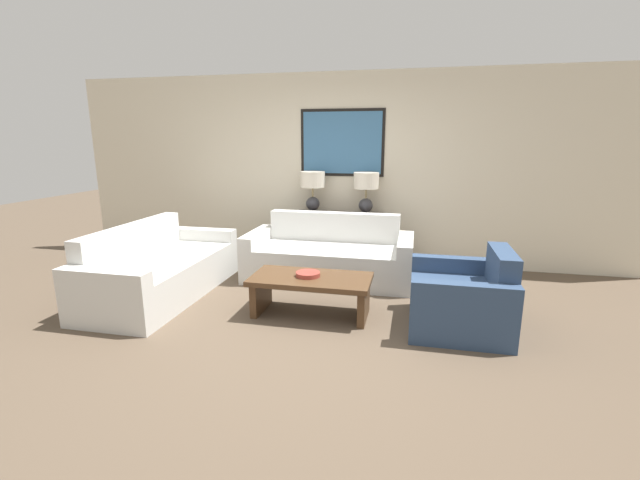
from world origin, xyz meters
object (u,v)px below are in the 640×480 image
object	(u,v)px
table_lamp_left	(313,185)
table_lamp_right	(366,187)
console_table	(338,239)
armchair_near_back_wall	(463,300)
decorative_bowl	(308,274)
couch_by_side	(160,271)
coffee_table	(311,287)
couch_by_back_wall	(329,257)

from	to	relation	value
table_lamp_left	table_lamp_right	distance (m)	0.75
console_table	armchair_near_back_wall	xyz separation A→B (m)	(1.52, -1.83, -0.10)
table_lamp_right	decorative_bowl	distance (m)	2.00
table_lamp_left	decorative_bowl	distance (m)	2.00
couch_by_side	console_table	bearing A→B (deg)	42.87
console_table	coffee_table	distance (m)	1.85
table_lamp_left	table_lamp_right	world-z (taller)	same
table_lamp_left	coffee_table	distance (m)	2.06
console_table	decorative_bowl	distance (m)	1.84
table_lamp_left	coffee_table	bearing A→B (deg)	-77.09
decorative_bowl	console_table	bearing A→B (deg)	90.48
couch_by_side	decorative_bowl	size ratio (longest dim) A/B	8.47
coffee_table	armchair_near_back_wall	size ratio (longest dim) A/B	1.24
couch_by_side	armchair_near_back_wall	xyz separation A→B (m)	(3.30, -0.17, -0.01)
table_lamp_left	couch_by_side	distance (m)	2.33
console_table	coffee_table	world-z (taller)	console_table
couch_by_side	decorative_bowl	bearing A→B (deg)	-5.82
couch_by_back_wall	table_lamp_right	bearing A→B (deg)	60.36
coffee_table	armchair_near_back_wall	world-z (taller)	armchair_near_back_wall
console_table	decorative_bowl	size ratio (longest dim) A/B	5.10
console_table	table_lamp_left	world-z (taller)	table_lamp_left
table_lamp_left	decorative_bowl	bearing A→B (deg)	-78.01
table_lamp_right	couch_by_side	distance (m)	2.84
table_lamp_right	couch_by_back_wall	size ratio (longest dim) A/B	0.28
couch_by_back_wall	armchair_near_back_wall	bearing A→B (deg)	-37.62
couch_by_side	coffee_table	world-z (taller)	couch_by_side
console_table	table_lamp_right	bearing A→B (deg)	0.00
table_lamp_left	couch_by_back_wall	world-z (taller)	table_lamp_left
coffee_table	table_lamp_left	bearing A→B (deg)	102.91
console_table	couch_by_side	bearing A→B (deg)	-137.13
couch_by_side	coffee_table	size ratio (longest dim) A/B	1.72
table_lamp_right	console_table	bearing A→B (deg)	180.00
coffee_table	table_lamp_right	bearing A→B (deg)	79.98
couch_by_back_wall	coffee_table	bearing A→B (deg)	-87.66
table_lamp_left	armchair_near_back_wall	size ratio (longest dim) A/B	0.59
armchair_near_back_wall	table_lamp_right	bearing A→B (deg)	122.03
table_lamp_left	coffee_table	size ratio (longest dim) A/B	0.48
couch_by_back_wall	decorative_bowl	size ratio (longest dim) A/B	8.47
couch_by_back_wall	couch_by_side	xyz separation A→B (m)	(-1.78, -0.99, 0.00)
table_lamp_right	couch_by_side	size ratio (longest dim) A/B	0.28
table_lamp_left	table_lamp_right	xyz separation A→B (m)	(0.75, 0.00, 0.00)
couch_by_side	table_lamp_left	bearing A→B (deg)	49.61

